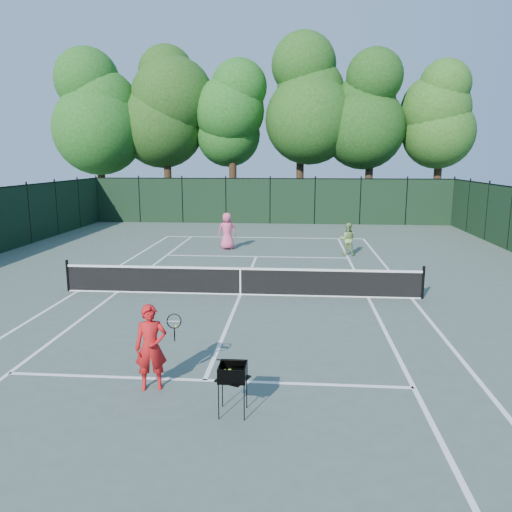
# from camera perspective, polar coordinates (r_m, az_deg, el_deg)

# --- Properties ---
(ground) EXTENTS (90.00, 90.00, 0.00)m
(ground) POSITION_cam_1_polar(r_m,az_deg,el_deg) (16.33, -1.80, -4.44)
(ground) COLOR #46554D
(ground) RESTS_ON ground
(sideline_doubles_left) EXTENTS (0.10, 23.77, 0.01)m
(sideline_doubles_left) POSITION_cam_1_polar(r_m,az_deg,el_deg) (17.79, -19.68, -3.79)
(sideline_doubles_left) COLOR white
(sideline_doubles_left) RESTS_ON ground
(sideline_doubles_right) EXTENTS (0.10, 23.77, 0.01)m
(sideline_doubles_right) POSITION_cam_1_polar(r_m,az_deg,el_deg) (16.65, 17.38, -4.65)
(sideline_doubles_right) COLOR white
(sideline_doubles_right) RESTS_ON ground
(sideline_singles_left) EXTENTS (0.10, 23.77, 0.01)m
(sideline_singles_left) POSITION_cam_1_polar(r_m,az_deg,el_deg) (17.27, -15.52, -3.98)
(sideline_singles_left) COLOR white
(sideline_singles_left) RESTS_ON ground
(sideline_singles_right) EXTENTS (0.10, 23.77, 0.01)m
(sideline_singles_right) POSITION_cam_1_polar(r_m,az_deg,el_deg) (16.40, 12.69, -4.64)
(sideline_singles_right) COLOR white
(sideline_singles_right) RESTS_ON ground
(baseline_far) EXTENTS (10.97, 0.10, 0.01)m
(baseline_far) POSITION_cam_1_polar(r_m,az_deg,el_deg) (27.92, 0.93, 2.12)
(baseline_far) COLOR white
(baseline_far) RESTS_ON ground
(service_line_near) EXTENTS (8.23, 0.10, 0.01)m
(service_line_near) POSITION_cam_1_polar(r_m,az_deg,el_deg) (10.37, -5.87, -13.94)
(service_line_near) COLOR white
(service_line_near) RESTS_ON ground
(service_line_far) EXTENTS (8.23, 0.10, 0.01)m
(service_line_far) POSITION_cam_1_polar(r_m,az_deg,el_deg) (22.53, 0.02, -0.07)
(service_line_far) COLOR white
(service_line_far) RESTS_ON ground
(center_service_line) EXTENTS (0.10, 12.80, 0.01)m
(center_service_line) POSITION_cam_1_polar(r_m,az_deg,el_deg) (16.33, -1.80, -4.43)
(center_service_line) COLOR white
(center_service_line) RESTS_ON ground
(tennis_net) EXTENTS (11.69, 0.09, 1.06)m
(tennis_net) POSITION_cam_1_polar(r_m,az_deg,el_deg) (16.21, -1.81, -2.82)
(tennis_net) COLOR black
(tennis_net) RESTS_ON ground
(fence_far) EXTENTS (24.00, 0.05, 3.00)m
(fence_far) POSITION_cam_1_polar(r_m,az_deg,el_deg) (33.80, 1.62, 6.26)
(fence_far) COLOR black
(fence_far) RESTS_ON ground
(tree_0) EXTENTS (6.40, 6.40, 13.14)m
(tree_0) POSITION_cam_1_polar(r_m,az_deg,el_deg) (40.14, -17.69, 16.05)
(tree_0) COLOR black
(tree_0) RESTS_ON ground
(tree_1) EXTENTS (6.80, 6.80, 13.98)m
(tree_1) POSITION_cam_1_polar(r_m,az_deg,el_deg) (39.12, -10.33, 17.31)
(tree_1) COLOR black
(tree_1) RESTS_ON ground
(tree_2) EXTENTS (6.00, 6.00, 12.40)m
(tree_2) POSITION_cam_1_polar(r_m,az_deg,el_deg) (37.88, -2.73, 16.21)
(tree_2) COLOR black
(tree_2) RESTS_ON ground
(tree_3) EXTENTS (7.00, 7.00, 14.45)m
(tree_3) POSITION_cam_1_polar(r_m,az_deg,el_deg) (38.21, 5.20, 18.06)
(tree_3) COLOR black
(tree_3) RESTS_ON ground
(tree_4) EXTENTS (6.20, 6.20, 12.97)m
(tree_4) POSITION_cam_1_polar(r_m,az_deg,el_deg) (37.78, 13.12, 16.59)
(tree_4) COLOR black
(tree_4) RESTS_ON ground
(tree_5) EXTENTS (5.80, 5.80, 12.23)m
(tree_5) POSITION_cam_1_polar(r_m,az_deg,el_deg) (39.23, 20.49, 15.34)
(tree_5) COLOR black
(tree_5) RESTS_ON ground
(coach) EXTENTS (0.85, 0.77, 1.67)m
(coach) POSITION_cam_1_polar(r_m,az_deg,el_deg) (9.89, -11.90, -10.16)
(coach) COLOR red
(coach) RESTS_ON ground
(player_pink) EXTENTS (0.98, 0.74, 1.79)m
(player_pink) POSITION_cam_1_polar(r_m,az_deg,el_deg) (24.29, -3.32, 2.88)
(player_pink) COLOR #E7517C
(player_pink) RESTS_ON ground
(player_green) EXTENTS (0.76, 0.61, 1.49)m
(player_green) POSITION_cam_1_polar(r_m,az_deg,el_deg) (23.14, 10.42, 1.91)
(player_green) COLOR #85AF57
(player_green) RESTS_ON ground
(ball_hopper) EXTENTS (0.63, 0.63, 0.91)m
(ball_hopper) POSITION_cam_1_polar(r_m,az_deg,el_deg) (8.81, -2.68, -13.16)
(ball_hopper) COLOR black
(ball_hopper) RESTS_ON ground
(loose_ball_near_cart) EXTENTS (0.07, 0.07, 0.07)m
(loose_ball_near_cart) POSITION_cam_1_polar(r_m,az_deg,el_deg) (10.30, -2.80, -13.90)
(loose_ball_near_cart) COLOR #C8EA30
(loose_ball_near_cart) RESTS_ON ground
(loose_ball_midcourt) EXTENTS (0.07, 0.07, 0.07)m
(loose_ball_midcourt) POSITION_cam_1_polar(r_m,az_deg,el_deg) (13.41, -9.13, -7.95)
(loose_ball_midcourt) COLOR #CBDD2D
(loose_ball_midcourt) RESTS_ON ground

